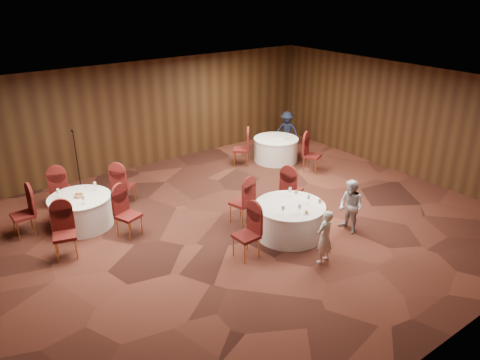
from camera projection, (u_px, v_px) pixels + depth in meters
ground at (238, 228)px, 10.96m from camera, size 12.00×12.00×0.00m
room_shell at (238, 149)px, 10.19m from camera, size 12.00×12.00×12.00m
table_main at (289, 219)px, 10.55m from camera, size 1.59×1.59×0.74m
table_left at (81, 211)px, 10.93m from camera, size 1.43×1.43×0.74m
table_right at (276, 149)px, 14.89m from camera, size 1.41×1.41×0.74m
chairs_main at (261, 208)px, 10.81m from camera, size 2.91×1.89×1.00m
chairs_left at (81, 207)px, 10.86m from camera, size 3.11×3.05×1.00m
chairs_right at (276, 152)px, 14.27m from camera, size 2.10×2.44×1.00m
tabletop_main at (301, 201)px, 10.38m from camera, size 1.16×1.05×0.22m
tabletop_left at (79, 194)px, 10.75m from camera, size 0.90×0.77×0.22m
tabletop_right at (285, 135)px, 14.57m from camera, size 0.08×0.08×0.22m
mic_stand at (79, 173)px, 12.69m from camera, size 0.24×0.24×1.73m
woman_a at (325, 237)px, 9.42m from camera, size 0.45×0.33×1.17m
woman_b at (351, 206)px, 10.59m from camera, size 0.54×0.66×1.26m
man_c at (287, 130)px, 15.83m from camera, size 0.82×0.97×1.30m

